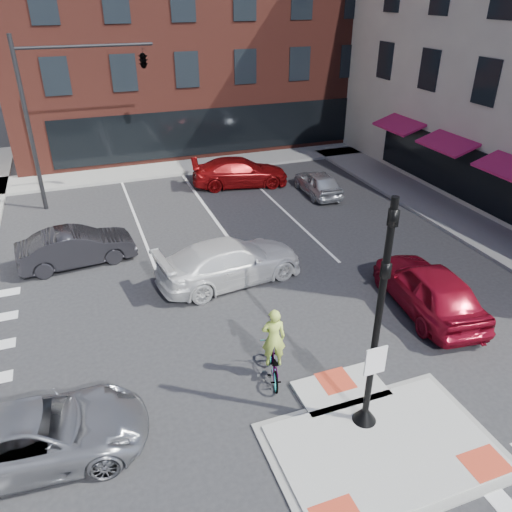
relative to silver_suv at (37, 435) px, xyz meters
name	(u,v)px	position (x,y,z in m)	size (l,w,h in m)	color
ground	(372,435)	(7.58, -2.14, -0.69)	(120.00, 120.00, 0.00)	#28282B
refuge_island	(378,441)	(7.58, -2.40, -0.64)	(5.40, 4.65, 0.13)	gray
sidewalk_e	(455,216)	(18.38, 7.86, -0.62)	(3.00, 24.00, 0.15)	gray
sidewalk_n	(224,162)	(10.58, 19.86, -0.62)	(26.00, 3.00, 0.15)	gray
building_n	(180,18)	(10.58, 29.85, 7.11)	(24.40, 18.40, 15.50)	#57231B
building_far_left	(73,40)	(3.58, 49.86, 4.31)	(10.00, 12.00, 10.00)	slate
building_far_right	(190,25)	(16.58, 51.86, 5.31)	(12.00, 12.00, 12.00)	brown
signal_pole	(374,349)	(7.58, -1.75, 1.66)	(0.60, 0.60, 5.98)	black
mast_arm_signal	(112,73)	(4.11, 15.86, 5.51)	(6.10, 2.24, 8.00)	black
silver_suv	(37,435)	(0.00, 0.00, 0.00)	(2.30, 4.99, 1.39)	#9D9FA4
red_sedan	(429,288)	(12.21, 1.94, 0.15)	(2.00, 4.98, 1.70)	maroon
white_pickup	(230,261)	(6.58, 6.10, 0.10)	(2.23, 5.49, 1.59)	silver
bg_car_dark	(76,247)	(1.32, 9.43, 0.03)	(1.54, 4.42, 1.46)	#232227
bg_car_silver	(318,183)	(13.63, 12.95, -0.05)	(1.51, 3.76, 1.28)	silver
bg_car_red	(240,172)	(10.21, 15.68, 0.07)	(2.13, 5.24, 1.52)	maroon
cyclist	(273,355)	(6.08, 0.66, 0.06)	(1.07, 1.89, 2.25)	#3F3F44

